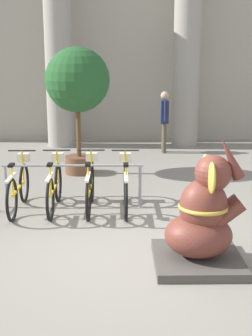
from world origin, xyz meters
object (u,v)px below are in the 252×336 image
Objects in this scene: bicycle_2 at (90,187)px; potted_tree at (77,85)px; elephant_statue at (202,222)px; bicycle_0 at (19,187)px; bicycle_3 at (126,187)px; person_pedestrian at (164,116)px; bicycle_1 at (55,187)px.

bicycle_2 is 0.62× the size of potted_tree.
potted_tree is at bearing 112.42° from elephant_statue.
elephant_statue reaches higher than bicycle_0.
bicycle_3 is 1.04× the size of person_pedestrian.
bicycle_0 is at bearing -178.84° from bicycle_2.
bicycle_0 and bicycle_2 have the same top height.
potted_tree is at bearing 72.48° from bicycle_0.
bicycle_3 is at bearing 0.02° from bicycle_0.
bicycle_0 and bicycle_1 have the same top height.
bicycle_0 is 1.21m from bicycle_2.
bicycle_0 is 0.60m from bicycle_1.
bicycle_3 is 2.33m from elephant_statue.
elephant_statue is at bearing -45.13° from bicycle_1.
bicycle_2 is at bearing 1.16° from bicycle_0.
elephant_statue reaches higher than bicycle_3.
elephant_statue is 6.93m from person_pedestrian.
person_pedestrian is at bearing 70.36° from bicycle_2.
bicycle_0 is 3.47m from elephant_statue.
potted_tree reaches higher than elephant_statue.
bicycle_2 is (0.60, 0.00, 0.00)m from bicycle_1.
potted_tree reaches higher than bicycle_1.
bicycle_3 is 1.02× the size of elephant_statue.
person_pedestrian is at bearing 77.09° from bicycle_3.
bicycle_2 is 5.09m from person_pedestrian.
bicycle_2 is at bearing 0.04° from bicycle_1.
bicycle_1 is 2.98m from potted_tree.
bicycle_2 is at bearing 125.54° from elephant_statue.
person_pedestrian reaches higher than bicycle_1.
person_pedestrian reaches higher than bicycle_0.
person_pedestrian is (0.17, 6.91, 0.41)m from elephant_statue.
bicycle_2 is at bearing 177.75° from bicycle_3.
bicycle_1 is at bearing -94.62° from potted_tree.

